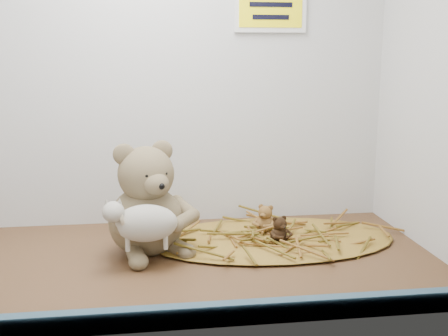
{
  "coord_description": "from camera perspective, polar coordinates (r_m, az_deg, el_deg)",
  "views": [
    {
      "loc": [
        -1.46,
        -112.3,
        43.2
      ],
      "look_at": [
        14.51,
        2.07,
        19.52
      ],
      "focal_mm": 45.0,
      "sensor_mm": 36.0,
      "label": 1
    }
  ],
  "objects": [
    {
      "name": "main_teddy",
      "position": [
        1.23,
        -7.96,
        -3.05
      ],
      "size": [
        26.59,
        27.16,
        24.63
      ],
      "primitive_type": null,
      "rotation": [
        0.0,
        0.0,
        0.41
      ],
      "color": "#7B684C",
      "rests_on": "shelf_floor"
    },
    {
      "name": "straw_bed",
      "position": [
        1.33,
        4.9,
        -7.16
      ],
      "size": [
        58.13,
        33.75,
        1.13
      ],
      "primitive_type": "ellipsoid",
      "color": "olive",
      "rests_on": "shelf_floor"
    },
    {
      "name": "mini_teddy_brown",
      "position": [
        1.28,
        5.67,
        -6.15
      ],
      "size": [
        6.5,
        6.68,
        6.34
      ],
      "primitive_type": null,
      "rotation": [
        0.0,
        0.0,
        0.31
      ],
      "color": "black",
      "rests_on": "straw_bed"
    },
    {
      "name": "alcove_shell",
      "position": [
        1.21,
        -7.43,
        12.34
      ],
      "size": [
        120.4,
        60.2,
        90.4
      ],
      "color": "#402916",
      "rests_on": "ground"
    },
    {
      "name": "wall_sign",
      "position": [
        1.46,
        4.74,
        16.2
      ],
      "size": [
        16.0,
        1.2,
        11.0
      ],
      "primitive_type": "cube",
      "color": "#FFED0D",
      "rests_on": "back_wall"
    },
    {
      "name": "mini_teddy_tan",
      "position": [
        1.35,
        4.22,
        -5.02
      ],
      "size": [
        7.8,
        7.89,
        6.84
      ],
      "primitive_type": null,
      "rotation": [
        0.0,
        0.0,
        -0.58
      ],
      "color": "brown",
      "rests_on": "straw_bed"
    },
    {
      "name": "front_rail",
      "position": [
        0.93,
        -6.44,
        -14.86
      ],
      "size": [
        119.28,
        2.2,
        3.6
      ],
      "primitive_type": "cube",
      "color": "#345164",
      "rests_on": "shelf_floor"
    },
    {
      "name": "toy_lamb",
      "position": [
        1.15,
        -7.91,
        -5.58
      ],
      "size": [
        16.62,
        10.14,
        10.74
      ],
      "primitive_type": null,
      "color": "beige",
      "rests_on": "main_teddy"
    }
  ]
}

